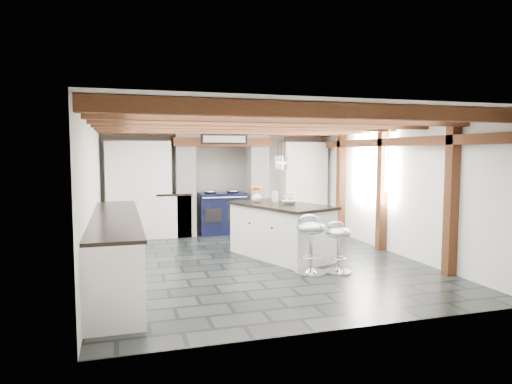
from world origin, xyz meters
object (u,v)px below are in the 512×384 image
object	(u,v)px
range_cooker	(222,212)
bar_stool_far	(311,237)
kitchen_island	(281,230)
bar_stool_near	(338,241)

from	to	relation	value
range_cooker	bar_stool_far	distance (m)	3.67
range_cooker	kitchen_island	world-z (taller)	kitchen_island
range_cooker	bar_stool_far	bearing A→B (deg)	-81.80
kitchen_island	bar_stool_far	bearing A→B (deg)	-108.78
range_cooker	bar_stool_far	world-z (taller)	range_cooker
bar_stool_near	bar_stool_far	xyz separation A→B (m)	(-0.41, 0.06, 0.07)
kitchen_island	bar_stool_far	size ratio (longest dim) A/B	2.35
range_cooker	bar_stool_far	xyz separation A→B (m)	(0.52, -3.64, 0.08)
range_cooker	bar_stool_near	bearing A→B (deg)	-75.77
range_cooker	kitchen_island	xyz separation A→B (m)	(0.48, -2.49, -0.00)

